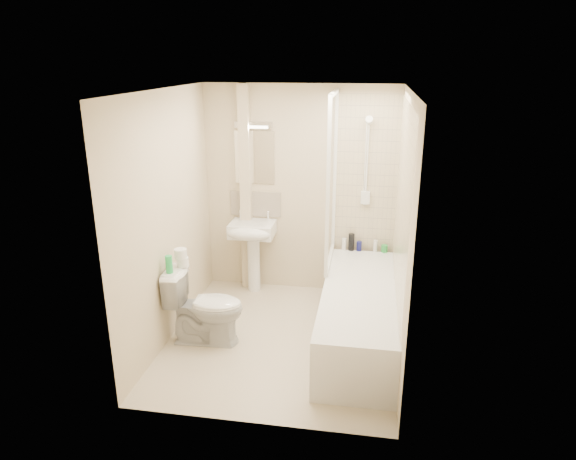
# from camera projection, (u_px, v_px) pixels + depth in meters

# --- Properties ---
(floor) EXTENTS (2.50, 2.50, 0.00)m
(floor) POSITION_uv_depth(u_px,v_px,m) (281.00, 339.00, 5.11)
(floor) COLOR beige
(floor) RESTS_ON ground
(wall_back) EXTENTS (2.20, 0.02, 2.40)m
(wall_back) POSITION_uv_depth(u_px,v_px,m) (300.00, 191.00, 5.89)
(wall_back) COLOR beige
(wall_back) RESTS_ON ground
(wall_left) EXTENTS (0.02, 2.50, 2.40)m
(wall_left) POSITION_uv_depth(u_px,v_px,m) (167.00, 219.00, 4.89)
(wall_left) COLOR beige
(wall_left) RESTS_ON ground
(wall_right) EXTENTS (0.02, 2.50, 2.40)m
(wall_right) POSITION_uv_depth(u_px,v_px,m) (402.00, 231.00, 4.55)
(wall_right) COLOR beige
(wall_right) RESTS_ON ground
(ceiling) EXTENTS (2.20, 2.50, 0.02)m
(ceiling) POSITION_uv_depth(u_px,v_px,m) (280.00, 90.00, 4.34)
(ceiling) COLOR white
(ceiling) RESTS_ON wall_back
(tile_back) EXTENTS (0.70, 0.01, 1.75)m
(tile_back) POSITION_uv_depth(u_px,v_px,m) (366.00, 175.00, 5.69)
(tile_back) COLOR beige
(tile_back) RESTS_ON wall_back
(tile_right) EXTENTS (0.01, 2.10, 1.75)m
(tile_right) POSITION_uv_depth(u_px,v_px,m) (402.00, 203.00, 4.59)
(tile_right) COLOR beige
(tile_right) RESTS_ON wall_right
(pipe_boxing) EXTENTS (0.12, 0.12, 2.40)m
(pipe_boxing) POSITION_uv_depth(u_px,v_px,m) (246.00, 190.00, 5.93)
(pipe_boxing) COLOR beige
(pipe_boxing) RESTS_ON ground
(splashback) EXTENTS (0.60, 0.02, 0.30)m
(splashback) POSITION_uv_depth(u_px,v_px,m) (256.00, 204.00, 6.02)
(splashback) COLOR beige
(splashback) RESTS_ON wall_back
(mirror) EXTENTS (0.46, 0.01, 0.60)m
(mirror) POSITION_uv_depth(u_px,v_px,m) (255.00, 157.00, 5.84)
(mirror) COLOR white
(mirror) RESTS_ON wall_back
(strip_light) EXTENTS (0.42, 0.07, 0.07)m
(strip_light) POSITION_uv_depth(u_px,v_px,m) (253.00, 125.00, 5.70)
(strip_light) COLOR silver
(strip_light) RESTS_ON wall_back
(bathtub) EXTENTS (0.70, 2.10, 0.55)m
(bathtub) POSITION_uv_depth(u_px,v_px,m) (358.00, 314.00, 5.00)
(bathtub) COLOR white
(bathtub) RESTS_ON ground
(shower_screen) EXTENTS (0.04, 0.92, 1.80)m
(shower_screen) POSITION_uv_depth(u_px,v_px,m) (332.00, 180.00, 5.33)
(shower_screen) COLOR white
(shower_screen) RESTS_ON bathtub
(shower_fixture) EXTENTS (0.10, 0.16, 0.99)m
(shower_fixture) POSITION_uv_depth(u_px,v_px,m) (367.00, 165.00, 5.61)
(shower_fixture) COLOR white
(shower_fixture) RESTS_ON wall_back
(pedestal_sink) EXTENTS (0.51, 0.47, 0.98)m
(pedestal_sink) POSITION_uv_depth(u_px,v_px,m) (252.00, 238.00, 5.92)
(pedestal_sink) COLOR white
(pedestal_sink) RESTS_ON ground
(bottle_white_a) EXTENTS (0.05, 0.05, 0.14)m
(bottle_white_a) POSITION_uv_depth(u_px,v_px,m) (344.00, 244.00, 5.91)
(bottle_white_a) COLOR white
(bottle_white_a) RESTS_ON bathtub
(bottle_black_b) EXTENTS (0.07, 0.07, 0.20)m
(bottle_black_b) POSITION_uv_depth(u_px,v_px,m) (351.00, 242.00, 5.89)
(bottle_black_b) COLOR black
(bottle_black_b) RESTS_ON bathtub
(bottle_blue) EXTENTS (0.06, 0.06, 0.11)m
(bottle_blue) POSITION_uv_depth(u_px,v_px,m) (359.00, 246.00, 5.89)
(bottle_blue) COLOR navy
(bottle_blue) RESTS_ON bathtub
(bottle_white_b) EXTENTS (0.05, 0.05, 0.14)m
(bottle_white_b) POSITION_uv_depth(u_px,v_px,m) (375.00, 246.00, 5.86)
(bottle_white_b) COLOR silver
(bottle_white_b) RESTS_ON bathtub
(bottle_green) EXTENTS (0.07, 0.07, 0.08)m
(bottle_green) POSITION_uv_depth(u_px,v_px,m) (384.00, 249.00, 5.85)
(bottle_green) COLOR green
(bottle_green) RESTS_ON bathtub
(toilet) EXTENTS (0.50, 0.78, 0.75)m
(toilet) POSITION_uv_depth(u_px,v_px,m) (205.00, 306.00, 4.97)
(toilet) COLOR white
(toilet) RESTS_ON ground
(toilet_roll_lower) EXTENTS (0.11, 0.11, 0.09)m
(toilet_roll_lower) POSITION_uv_depth(u_px,v_px,m) (183.00, 262.00, 4.94)
(toilet_roll_lower) COLOR white
(toilet_roll_lower) RESTS_ON toilet
(toilet_roll_upper) EXTENTS (0.12, 0.12, 0.09)m
(toilet_roll_upper) POSITION_uv_depth(u_px,v_px,m) (180.00, 253.00, 4.91)
(toilet_roll_upper) COLOR white
(toilet_roll_upper) RESTS_ON toilet_roll_lower
(green_bottle) EXTENTS (0.07, 0.07, 0.17)m
(green_bottle) POSITION_uv_depth(u_px,v_px,m) (169.00, 264.00, 4.78)
(green_bottle) COLOR green
(green_bottle) RESTS_ON toilet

